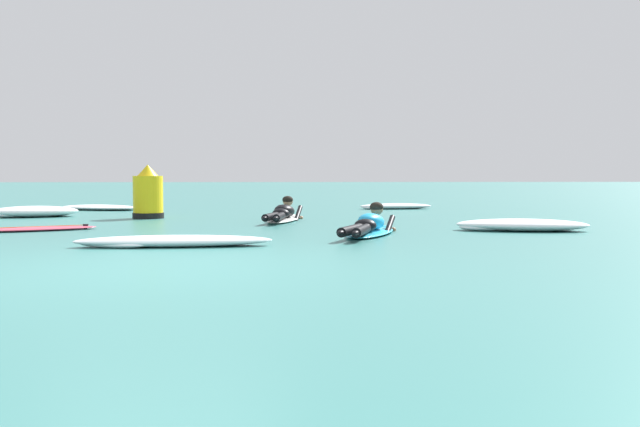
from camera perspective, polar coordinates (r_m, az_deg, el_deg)
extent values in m
plane|color=#387A75|center=(17.42, -7.20, 0.02)|extent=(120.00, 120.00, 0.00)
ellipsoid|color=#2DB2D1|center=(11.32, 3.99, -1.49)|extent=(1.25, 2.18, 0.07)
ellipsoid|color=#2DB2D1|center=(12.30, 4.98, -1.07)|extent=(0.27, 0.26, 0.06)
ellipsoid|color=#1E9EDB|center=(11.36, 4.05, -0.64)|extent=(0.62, 0.82, 0.35)
ellipsoid|color=black|center=(10.95, 3.58, -0.94)|extent=(0.41, 0.38, 0.20)
cylinder|color=black|center=(10.39, 2.43, -1.32)|extent=(0.47, 0.88, 0.14)
ellipsoid|color=black|center=(9.97, 1.69, -1.51)|extent=(0.17, 0.24, 0.08)
cylinder|color=black|center=(10.36, 3.29, -1.34)|extent=(0.38, 0.90, 0.14)
ellipsoid|color=black|center=(9.92, 2.85, -1.54)|extent=(0.17, 0.24, 0.08)
cylinder|color=black|center=(11.80, 3.41, -0.88)|extent=(0.26, 0.54, 0.32)
sphere|color=#8C6647|center=(12.16, 3.78, -1.24)|extent=(0.09, 0.09, 0.09)
cylinder|color=black|center=(11.69, 5.49, -0.93)|extent=(0.26, 0.54, 0.32)
sphere|color=#8C6647|center=(12.03, 5.79, -1.29)|extent=(0.09, 0.09, 0.09)
sphere|color=#8C6647|center=(11.76, 4.48, 0.38)|extent=(0.21, 0.21, 0.21)
ellipsoid|color=black|center=(11.74, 4.46, 0.52)|extent=(0.27, 0.26, 0.16)
ellipsoid|color=white|center=(14.48, -2.86, -0.46)|extent=(0.91, 2.24, 0.07)
ellipsoid|color=white|center=(15.50, -2.12, -0.18)|extent=(0.22, 0.23, 0.06)
ellipsoid|color=black|center=(14.52, -2.82, 0.20)|extent=(0.51, 0.70, 0.34)
ellipsoid|color=black|center=(14.15, -3.10, 0.00)|extent=(0.39, 0.34, 0.20)
cylinder|color=black|center=(13.63, -3.89, -0.25)|extent=(0.34, 0.81, 0.14)
ellipsoid|color=black|center=(13.25, -4.35, -0.35)|extent=(0.14, 0.24, 0.08)
cylinder|color=black|center=(13.60, -3.23, -0.26)|extent=(0.25, 0.81, 0.14)
ellipsoid|color=black|center=(13.20, -3.47, -0.36)|extent=(0.14, 0.24, 0.08)
cylinder|color=black|center=(14.91, -3.39, -0.03)|extent=(0.21, 0.62, 0.35)
sphere|color=tan|center=(15.30, -3.09, -0.32)|extent=(0.09, 0.09, 0.09)
cylinder|color=black|center=(14.80, -1.74, -0.05)|extent=(0.21, 0.62, 0.35)
sphere|color=tan|center=(15.18, -1.49, -0.35)|extent=(0.09, 0.09, 0.09)
sphere|color=tan|center=(14.87, -2.55, 0.98)|extent=(0.21, 0.21, 0.21)
ellipsoid|color=black|center=(14.85, -2.56, 1.09)|extent=(0.25, 0.24, 0.16)
ellipsoid|color=#E54C66|center=(12.93, -21.29, -1.12)|extent=(1.94, 1.30, 0.07)
cube|color=orange|center=(12.93, -21.30, -0.95)|extent=(1.47, 0.72, 0.01)
cone|color=black|center=(13.05, -17.94, -1.15)|extent=(0.13, 0.13, 0.16)
ellipsoid|color=white|center=(19.66, -16.92, 0.46)|extent=(2.39, 1.66, 0.14)
ellipsoid|color=white|center=(19.46, -15.36, 0.40)|extent=(0.92, 0.78, 0.10)
ellipsoid|color=white|center=(19.97, -18.63, 0.39)|extent=(0.83, 0.53, 0.08)
ellipsoid|color=white|center=(19.42, 5.98, 0.58)|extent=(2.02, 0.82, 0.15)
ellipsoid|color=white|center=(19.64, 7.28, 0.53)|extent=(0.76, 0.46, 0.11)
ellipsoid|color=white|center=(19.21, 4.33, 0.45)|extent=(0.74, 0.40, 0.08)
ellipsoid|color=white|center=(12.48, 15.61, -0.86)|extent=(2.28, 1.25, 0.20)
ellipsoid|color=white|center=(12.69, 17.96, -0.97)|extent=(0.82, 0.51, 0.14)
ellipsoid|color=white|center=(12.34, 12.66, -1.08)|extent=(0.86, 0.60, 0.11)
ellipsoid|color=white|center=(9.64, -11.44, -2.13)|extent=(2.60, 0.66, 0.15)
ellipsoid|color=white|center=(9.68, -7.60, -2.20)|extent=(0.95, 0.38, 0.11)
ellipsoid|color=white|center=(9.69, -16.01, -2.36)|extent=(0.96, 0.52, 0.08)
ellipsoid|color=white|center=(17.01, -21.60, 0.15)|extent=(2.04, 1.38, 0.24)
ellipsoid|color=white|center=(17.13, -20.02, 0.08)|extent=(0.80, 0.69, 0.17)
ellipsoid|color=white|center=(16.95, -23.49, -0.08)|extent=(0.75, 0.58, 0.13)
cylinder|color=yellow|center=(15.77, -13.37, 1.26)|extent=(0.63, 0.63, 0.90)
cone|color=yellow|center=(15.76, -13.40, 3.33)|extent=(0.44, 0.44, 0.24)
cylinder|color=black|center=(15.79, -13.35, -0.15)|extent=(0.66, 0.66, 0.12)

